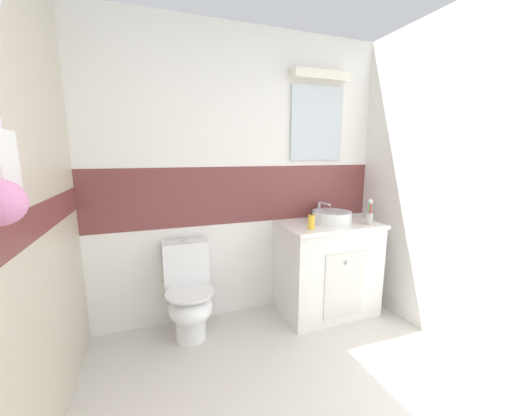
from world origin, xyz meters
TOP-DOWN VIEW (x-y plane):
  - ground_plane at (0.00, 1.20)m, footprint 3.20×3.48m
  - wall_back_tiled at (0.01, 2.45)m, footprint 3.20×0.20m
  - wall_right_plain at (1.35, 1.20)m, footprint 0.10×3.48m
  - vanity_cabinet at (0.71, 2.13)m, footprint 0.87×0.57m
  - sink_basin at (0.75, 2.14)m, footprint 0.36×0.40m
  - toilet at (-0.54, 2.16)m, footprint 0.37×0.50m
  - toothbrush_cup at (1.01, 1.96)m, footprint 0.07×0.07m
  - soap_dispenser at (0.45, 1.98)m, footprint 0.06×0.06m

SIDE VIEW (x-z plane):
  - ground_plane at x=0.00m, z-range -0.04..0.00m
  - toilet at x=-0.54m, z-range -0.03..0.75m
  - vanity_cabinet at x=0.71m, z-range 0.00..0.85m
  - sink_basin at x=0.75m, z-range 0.82..0.98m
  - soap_dispenser at x=0.45m, z-range 0.83..0.99m
  - toothbrush_cup at x=1.01m, z-range 0.80..1.02m
  - wall_right_plain at x=1.35m, z-range 0.00..2.50m
  - wall_back_tiled at x=0.01m, z-range 0.01..2.51m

